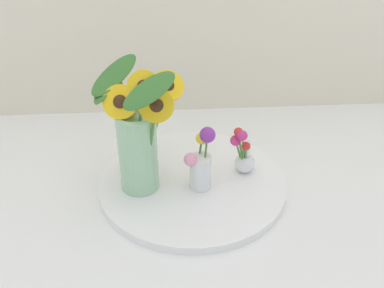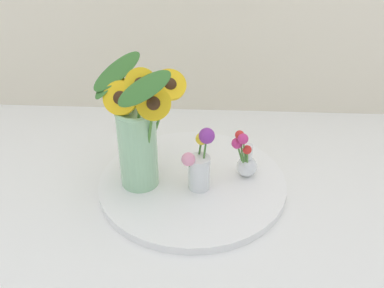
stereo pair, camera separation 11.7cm
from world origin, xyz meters
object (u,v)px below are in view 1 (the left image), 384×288
(serving_tray, at_px, (192,183))
(vase_bulb_right, at_px, (244,155))
(mason_jar_sunflowers, at_px, (138,136))
(vase_small_center, at_px, (201,163))

(serving_tray, relative_size, vase_bulb_right, 3.38)
(mason_jar_sunflowers, bearing_deg, serving_tray, 6.24)
(mason_jar_sunflowers, xyz_separation_m, vase_bulb_right, (0.28, 0.04, -0.10))
(vase_small_center, relative_size, vase_bulb_right, 1.15)
(serving_tray, bearing_deg, vase_small_center, -54.35)
(vase_small_center, height_order, vase_bulb_right, vase_small_center)
(serving_tray, xyz_separation_m, vase_small_center, (0.02, -0.03, 0.09))
(serving_tray, distance_m, mason_jar_sunflowers, 0.22)
(serving_tray, height_order, vase_bulb_right, vase_bulb_right)
(serving_tray, bearing_deg, mason_jar_sunflowers, -173.76)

